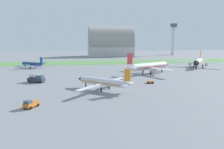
# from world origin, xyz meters

# --- Properties ---
(ground_plane) EXTENTS (600.00, 600.00, 0.00)m
(ground_plane) POSITION_xyz_m (0.00, 0.00, 0.00)
(ground_plane) COLOR gray
(grass_taxiway_strip) EXTENTS (360.00, 28.00, 0.08)m
(grass_taxiway_strip) POSITION_xyz_m (0.00, 80.22, 0.04)
(grass_taxiway_strip) COLOR #549342
(grass_taxiway_strip) RESTS_ON ground_plane
(airplane_midfield_jet) EXTENTS (27.62, 27.74, 10.49)m
(airplane_midfield_jet) POSITION_xyz_m (20.93, 18.71, 3.78)
(airplane_midfield_jet) COLOR white
(airplane_midfield_jet) RESTS_ON ground_plane
(airplane_foreground_turboprop) EXTENTS (18.20, 19.70, 7.57)m
(airplane_foreground_turboprop) POSITION_xyz_m (-5.06, -10.58, 2.77)
(airplane_foreground_turboprop) COLOR silver
(airplane_foreground_turboprop) RESTS_ON ground_plane
(airplane_taxiing_turboprop) EXTENTS (16.39, 18.46, 6.64)m
(airplane_taxiing_turboprop) POSITION_xyz_m (-39.91, 54.95, 2.43)
(airplane_taxiing_turboprop) COLOR navy
(airplane_taxiing_turboprop) RESTS_ON ground_plane
(airplane_parked_jet_far) EXTENTS (23.43, 23.91, 10.10)m
(airplane_parked_jet_far) POSITION_xyz_m (60.14, 37.77, 3.64)
(airplane_parked_jet_far) COLOR white
(airplane_parked_jet_far) RESTS_ON ground_plane
(fuel_truck_near_gate) EXTENTS (6.90, 4.95, 3.29)m
(fuel_truck_near_gate) POSITION_xyz_m (-28.82, 6.68, 1.58)
(fuel_truck_near_gate) COLOR #2D333D
(fuel_truck_near_gate) RESTS_ON ground_plane
(baggage_cart_midfield) EXTENTS (2.69, 2.20, 0.90)m
(baggage_cart_midfield) POSITION_xyz_m (13.87, -2.77, 0.57)
(baggage_cart_midfield) COLOR orange
(baggage_cart_midfield) RESTS_ON ground_plane
(pushback_tug_by_runway) EXTENTS (3.40, 4.02, 1.95)m
(pushback_tug_by_runway) POSITION_xyz_m (-24.41, -25.05, 0.91)
(pushback_tug_by_runway) COLOR orange
(pushback_tug_by_runway) RESTS_ON ground_plane
(hangar_distant) EXTENTS (48.82, 31.27, 32.28)m
(hangar_distant) POSITION_xyz_m (24.62, 150.96, 13.82)
(hangar_distant) COLOR #BCB7B2
(hangar_distant) RESTS_ON ground_plane
(control_tower) EXTENTS (8.00, 8.00, 37.56)m
(control_tower) POSITION_xyz_m (103.32, 157.29, 22.09)
(control_tower) COLOR silver
(control_tower) RESTS_ON ground_plane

